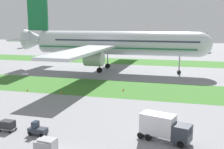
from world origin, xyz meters
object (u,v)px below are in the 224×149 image
baggage_tug (37,130)px  cargo_dolly_lead (8,125)px  uld_container_2 (48,146)px  taxiway_marker_1 (61,92)px  taxiway_marker_0 (27,90)px  uld_container_1 (44,147)px  catering_truck (164,127)px  taxiway_marker_2 (123,90)px  airliner (111,43)px

baggage_tug → cargo_dolly_lead: baggage_tug is taller
uld_container_2 → taxiway_marker_1: (-10.94, 27.41, -0.62)m
baggage_tug → taxiway_marker_0: bearing=-142.1°
cargo_dolly_lead → uld_container_2: (9.01, -4.96, -0.03)m
cargo_dolly_lead → uld_container_1: 10.06m
taxiway_marker_0 → taxiway_marker_1: (8.44, 0.09, 0.00)m
catering_truck → taxiway_marker_1: 31.63m
uld_container_1 → taxiway_marker_2: size_ratio=3.30×
baggage_tug → cargo_dolly_lead: (-5.01, 0.33, 0.10)m
cargo_dolly_lead → baggage_tug: bearing=90.0°
uld_container_1 → uld_container_2: uld_container_2 is taller
uld_container_2 → taxiway_marker_1: 29.52m
baggage_tug → catering_truck: (17.35, 2.58, 1.14)m
baggage_tug → uld_container_1: 6.04m
airliner → taxiway_marker_2: bearing=21.6°
catering_truck → cargo_dolly_lead: bearing=-67.5°
taxiway_marker_0 → taxiway_marker_2: size_ratio=0.88×
airliner → taxiway_marker_0: bearing=-19.1°
airliner → uld_container_1: airliner is taller
catering_truck → taxiway_marker_0: bearing=-104.8°
airliner → uld_container_2: 60.20m
catering_truck → uld_container_1: bearing=-44.8°
catering_truck → taxiway_marker_1: catering_truck is taller
cargo_dolly_lead → taxiway_marker_0: bearing=-151.3°
airliner → cargo_dolly_lead: airliner is taller
cargo_dolly_lead → catering_truck: bearing=99.5°
taxiway_marker_2 → baggage_tug: bearing=-101.8°
catering_truck → taxiway_marker_1: bearing=-113.0°
uld_container_1 → taxiway_marker_1: size_ratio=3.72×
taxiway_marker_0 → taxiway_marker_1: taxiway_marker_1 is taller
uld_container_1 → taxiway_marker_1: (-10.55, 27.63, -0.54)m
catering_truck → taxiway_marker_0: catering_truck is taller
cargo_dolly_lead → catering_truck: size_ratio=0.31×
airliner → taxiway_marker_2: airliner is taller
cargo_dolly_lead → uld_container_1: bearing=62.8°
airliner → uld_container_2: bearing=8.5°
uld_container_1 → uld_container_2: (0.39, 0.22, 0.08)m
catering_truck → taxiway_marker_1: (-24.29, 20.20, -1.68)m
taxiway_marker_0 → uld_container_2: bearing=-54.7°
taxiway_marker_0 → taxiway_marker_1: bearing=0.6°
catering_truck → taxiway_marker_1: size_ratio=13.61×
baggage_tug → uld_container_2: baggage_tug is taller
airliner → taxiway_marker_1: 33.08m
cargo_dolly_lead → taxiway_marker_1: bearing=-171.3°
catering_truck → uld_container_1: size_ratio=3.66×
airliner → taxiway_marker_0: size_ratio=143.82×
cargo_dolly_lead → taxiway_marker_2: cargo_dolly_lead is taller
airliner → baggage_tug: bearing=4.9°
baggage_tug → catering_truck: size_ratio=0.37×
airliner → baggage_tug: airliner is taller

